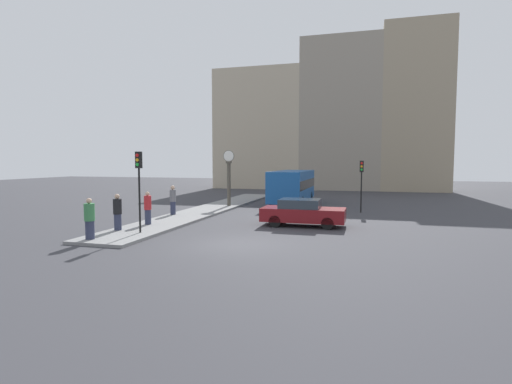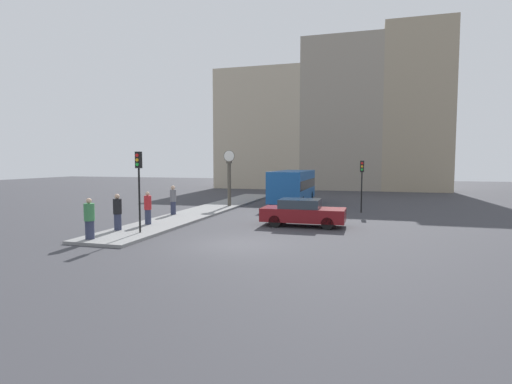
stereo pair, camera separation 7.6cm
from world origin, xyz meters
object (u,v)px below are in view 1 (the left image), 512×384
(traffic_light_near, at_px, (139,175))
(street_clock, at_px, (229,177))
(sedan_car, at_px, (303,212))
(bus_distant, at_px, (292,185))
(pedestrian_green_hoodie, at_px, (90,219))
(pedestrian_grey_jacket, at_px, (173,200))
(pedestrian_red_top, at_px, (148,208))
(traffic_light_far, at_px, (362,175))
(pedestrian_black_jacket, at_px, (118,212))

(traffic_light_near, relative_size, street_clock, 0.91)
(sedan_car, height_order, bus_distant, bus_distant)
(pedestrian_green_hoodie, bearing_deg, pedestrian_grey_jacket, 92.38)
(street_clock, height_order, pedestrian_red_top, street_clock)
(bus_distant, distance_m, street_clock, 5.39)
(traffic_light_far, height_order, pedestrian_grey_jacket, traffic_light_far)
(traffic_light_far, xyz_separation_m, street_clock, (-9.51, 0.36, -0.25))
(traffic_light_far, relative_size, pedestrian_grey_jacket, 1.93)
(traffic_light_near, height_order, traffic_light_far, traffic_light_near)
(pedestrian_red_top, bearing_deg, bus_distant, 67.88)
(bus_distant, xyz_separation_m, pedestrian_green_hoodie, (-5.47, -17.06, -0.54))
(sedan_car, distance_m, pedestrian_red_top, 8.14)
(traffic_light_far, bearing_deg, pedestrian_green_hoodie, -129.19)
(traffic_light_far, xyz_separation_m, pedestrian_black_jacket, (-11.07, -11.05, -1.50))
(street_clock, distance_m, pedestrian_grey_jacket, 5.96)
(pedestrian_grey_jacket, bearing_deg, pedestrian_green_hoodie, -87.62)
(traffic_light_far, xyz_separation_m, pedestrian_red_top, (-10.61, -9.11, -1.51))
(sedan_car, distance_m, pedestrian_green_hoodie, 10.43)
(sedan_car, xyz_separation_m, bus_distant, (-2.52, 10.36, 0.80))
(bus_distant, height_order, pedestrian_red_top, bus_distant)
(traffic_light_near, xyz_separation_m, pedestrian_grey_jacket, (-1.51, 6.11, -1.78))
(traffic_light_near, bearing_deg, bus_distant, 74.10)
(street_clock, bearing_deg, traffic_light_near, -90.85)
(pedestrian_black_jacket, distance_m, pedestrian_green_hoodie, 2.27)
(bus_distant, height_order, pedestrian_grey_jacket, bus_distant)
(street_clock, bearing_deg, traffic_light_far, -2.18)
(sedan_car, bearing_deg, pedestrian_grey_jacket, 170.58)
(pedestrian_red_top, height_order, pedestrian_grey_jacket, pedestrian_grey_jacket)
(traffic_light_near, distance_m, pedestrian_black_jacket, 2.30)
(bus_distant, distance_m, pedestrian_black_jacket, 15.87)
(bus_distant, distance_m, traffic_light_far, 6.63)
(bus_distant, xyz_separation_m, traffic_light_near, (-4.30, -15.09, 1.29))
(traffic_light_near, distance_m, street_clock, 11.71)
(pedestrian_grey_jacket, bearing_deg, street_clock, 73.24)
(traffic_light_far, bearing_deg, sedan_car, -113.46)
(pedestrian_black_jacket, relative_size, pedestrian_red_top, 1.01)
(traffic_light_near, bearing_deg, pedestrian_red_top, 112.60)
(street_clock, xyz_separation_m, pedestrian_grey_jacket, (-1.68, -5.59, -1.21))
(traffic_light_far, xyz_separation_m, pedestrian_grey_jacket, (-11.19, -5.22, -1.46))
(traffic_light_far, distance_m, pedestrian_grey_jacket, 12.44)
(traffic_light_far, bearing_deg, pedestrian_red_top, -139.35)
(street_clock, height_order, pedestrian_green_hoodie, street_clock)
(traffic_light_far, bearing_deg, pedestrian_grey_jacket, -154.97)
(bus_distant, height_order, pedestrian_black_jacket, bus_distant)
(traffic_light_near, distance_m, pedestrian_grey_jacket, 6.54)
(street_clock, xyz_separation_m, pedestrian_green_hoodie, (-1.35, -13.67, -1.25))
(pedestrian_red_top, bearing_deg, street_clock, 83.37)
(bus_distant, relative_size, pedestrian_red_top, 4.39)
(pedestrian_green_hoodie, relative_size, pedestrian_grey_jacket, 0.97)
(pedestrian_green_hoodie, xyz_separation_m, pedestrian_grey_jacket, (-0.34, 8.09, 0.04))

